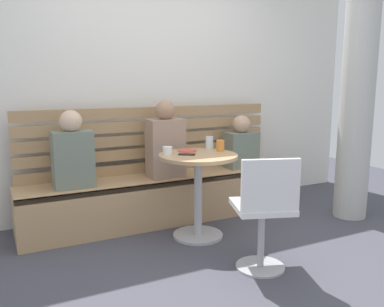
{
  "coord_description": "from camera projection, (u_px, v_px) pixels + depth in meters",
  "views": [
    {
      "loc": [
        -1.48,
        -2.38,
        1.36
      ],
      "look_at": [
        0.05,
        0.66,
        0.75
      ],
      "focal_mm": 38.02,
      "sensor_mm": 36.0,
      "label": 1
    }
  ],
  "objects": [
    {
      "name": "ground",
      "position": [
        226.0,
        269.0,
        2.98
      ],
      "size": [
        8.0,
        8.0,
        0.0
      ],
      "primitive_type": "plane",
      "color": "#42424C"
    },
    {
      "name": "back_wall",
      "position": [
        144.0,
        72.0,
        4.17
      ],
      "size": [
        5.2,
        0.1,
        2.9
      ],
      "primitive_type": "cube",
      "color": "silver",
      "rests_on": "ground"
    },
    {
      "name": "concrete_pillar",
      "position": [
        359.0,
        77.0,
        3.91
      ],
      "size": [
        0.32,
        0.32,
        2.8
      ],
      "primitive_type": "cylinder",
      "color": "#B2B2AD",
      "rests_on": "ground"
    },
    {
      "name": "booth_bench",
      "position": [
        162.0,
        198.0,
        4.0
      ],
      "size": [
        2.7,
        0.52,
        0.44
      ],
      "color": "tan",
      "rests_on": "ground"
    },
    {
      "name": "booth_backrest",
      "position": [
        153.0,
        139.0,
        4.11
      ],
      "size": [
        2.65,
        0.04,
        0.66
      ],
      "color": "#A68157",
      "rests_on": "booth_bench"
    },
    {
      "name": "cafe_table",
      "position": [
        198.0,
        180.0,
        3.51
      ],
      "size": [
        0.68,
        0.68,
        0.74
      ],
      "color": "#ADADB2",
      "rests_on": "ground"
    },
    {
      "name": "white_chair",
      "position": [
        265.0,
        210.0,
        2.86
      ],
      "size": [
        0.51,
        0.51,
        0.85
      ],
      "color": "#ADADB2",
      "rests_on": "ground"
    },
    {
      "name": "person_adult",
      "position": [
        165.0,
        143.0,
        3.9
      ],
      "size": [
        0.34,
        0.22,
        0.74
      ],
      "color": "#9E7F6B",
      "rests_on": "booth_bench"
    },
    {
      "name": "person_child_left",
      "position": [
        73.0,
        153.0,
        3.52
      ],
      "size": [
        0.34,
        0.22,
        0.68
      ],
      "color": "slate",
      "rests_on": "booth_bench"
    },
    {
      "name": "person_child_middle",
      "position": [
        241.0,
        145.0,
        4.35
      ],
      "size": [
        0.34,
        0.22,
        0.56
      ],
      "color": "slate",
      "rests_on": "booth_bench"
    },
    {
      "name": "cup_tumbler_orange",
      "position": [
        220.0,
        146.0,
        3.62
      ],
      "size": [
        0.07,
        0.07,
        0.1
      ],
      "primitive_type": "cylinder",
      "color": "orange",
      "rests_on": "cafe_table"
    },
    {
      "name": "cup_ceramic_white",
      "position": [
        168.0,
        151.0,
        3.45
      ],
      "size": [
        0.08,
        0.08,
        0.07
      ],
      "primitive_type": "cylinder",
      "color": "white",
      "rests_on": "cafe_table"
    },
    {
      "name": "cup_glass_tall",
      "position": [
        209.0,
        143.0,
        3.72
      ],
      "size": [
        0.07,
        0.07,
        0.12
      ],
      "primitive_type": "cylinder",
      "color": "silver",
      "rests_on": "cafe_table"
    },
    {
      "name": "plate_small",
      "position": [
        187.0,
        151.0,
        3.62
      ],
      "size": [
        0.17,
        0.17,
        0.01
      ],
      "primitive_type": "cylinder",
      "color": "#DB4C42",
      "rests_on": "cafe_table"
    },
    {
      "name": "phone_on_table",
      "position": [
        187.0,
        154.0,
        3.45
      ],
      "size": [
        0.15,
        0.14,
        0.01
      ],
      "primitive_type": "cube",
      "rotation": [
        0.0,
        0.0,
        0.96
      ],
      "color": "black",
      "rests_on": "cafe_table"
    }
  ]
}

